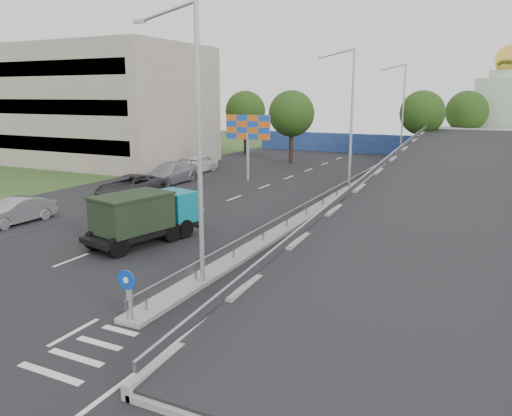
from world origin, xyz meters
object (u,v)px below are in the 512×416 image
Objects in this scene: sign_bollard at (129,295)px; parked_car_e at (198,164)px; lamp_post_near at (194,133)px; dump_truck at (145,215)px; parked_car_c at (131,186)px; billboard at (248,131)px; lamp_post_mid at (349,114)px; lamp_post_far at (401,107)px; church at (505,110)px; parked_car_b at (16,211)px; parked_car_d at (170,173)px.

parked_car_e is (-15.27, 27.83, -0.21)m from sign_bollard.
dump_truck is at bearing 146.02° from lamp_post_near.
dump_truck reaches higher than parked_car_c.
billboard reaches higher than parked_car_c.
lamp_post_mid is 9.47m from billboard.
lamp_post_far is at bearing 45.98° from parked_car_e.
lamp_post_near is 20.00m from lamp_post_mid.
lamp_post_far is at bearing -125.24° from church.
dump_truck is 1.38× the size of parked_car_b.
dump_truck is 1.03× the size of parked_car_d.
parked_car_d is at bearing -171.87° from lamp_post_mid.
lamp_post_near is 54.90m from church.
lamp_post_near is 1.00× the size of lamp_post_far.
sign_bollard is at bearing -70.79° from billboard.
sign_bollard is 27.53m from billboard.
dump_truck is at bearing -43.65° from parked_car_c.
sign_bollard is at bearing -61.40° from parked_car_e.
church reaches higher than parked_car_c.
parked_car_b is at bearing -111.35° from lamp_post_far.
sign_bollard is 9.13m from dump_truck.
sign_bollard is 0.17× the size of lamp_post_far.
parked_car_d is (-14.12, 21.79, -0.17)m from sign_bollard.
dump_truck reaches higher than parked_car_e.
parked_car_d is at bearing -123.80° from church.
church is at bearing 49.73° from parked_car_e.
parked_car_e is (-1.15, 6.03, -0.04)m from parked_car_d.
parked_car_c is at bearing -119.41° from church.
parked_car_c is at bearing -81.50° from parked_car_d.
parked_car_d is at bearing -141.79° from billboard.
billboard is 1.14× the size of parked_car_e.
parked_car_d is 6.14m from parked_car_e.
billboard is (-9.11, 22.00, -1.62)m from lamp_post_near.
dump_truck is at bearing 125.25° from sign_bollard.
lamp_post_near is at bearing -49.63° from parked_car_d.
church reaches higher than sign_bollard.
lamp_post_far is 1.65× the size of dump_truck.
lamp_post_mid is (0.00, 20.00, 0.00)m from lamp_post_near.
parked_car_c is (-13.59, -7.65, -5.04)m from lamp_post_mid.
lamp_post_far reaches higher than billboard.
parked_car_c is (-4.48, -9.65, -3.42)m from billboard.
lamp_post_near is at bearing -90.00° from lamp_post_mid.
church reaches higher than lamp_post_mid.
lamp_post_mid is at bearing 90.00° from lamp_post_near.
parked_car_d is at bearing 99.58° from parked_car_c.
church is 2.26× the size of dump_truck.
sign_bollard is 21.06m from parked_car_c.
parked_car_d is at bearing 92.15° from parked_car_b.
lamp_post_near reaches higher than sign_bollard.
parked_car_c is at bearing -81.44° from parked_car_e.
lamp_post_far is 0.73× the size of church.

